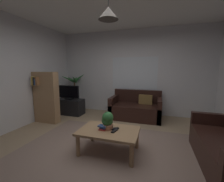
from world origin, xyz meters
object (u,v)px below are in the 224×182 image
object	(u,v)px
coffee_table	(109,133)
potted_plant_on_table	(108,120)
bookshelf_corner	(46,97)
tv_stand	(70,107)
couch_under_window	(136,109)
book_on_table_0	(103,129)
book_on_table_1	(103,127)
remote_on_table_1	(115,131)
book_on_table_2	(103,126)
pendant_lamp	(108,13)
remote_on_table_0	(115,129)
potted_palm_corner	(75,92)
tv	(69,92)

from	to	relation	value
coffee_table	potted_plant_on_table	world-z (taller)	potted_plant_on_table
bookshelf_corner	tv_stand	bearing A→B (deg)	77.40
couch_under_window	bookshelf_corner	size ratio (longest dim) A/B	1.06
coffee_table	book_on_table_0	bearing A→B (deg)	-164.08
book_on_table_0	book_on_table_1	size ratio (longest dim) A/B	1.10
coffee_table	remote_on_table_1	world-z (taller)	remote_on_table_1
couch_under_window	book_on_table_2	xyz separation A→B (m)	(-0.30, -2.01, 0.20)
bookshelf_corner	book_on_table_0	bearing A→B (deg)	-24.45
couch_under_window	pendant_lamp	xyz separation A→B (m)	(-0.19, -1.99, 2.06)
remote_on_table_0	bookshelf_corner	size ratio (longest dim) A/B	0.11
potted_plant_on_table	pendant_lamp	distance (m)	1.76
tv_stand	book_on_table_2	bearing A→B (deg)	-43.53
book_on_table_0	bookshelf_corner	xyz separation A→B (m)	(-2.03, 0.92, 0.29)
book_on_table_2	pendant_lamp	world-z (taller)	pendant_lamp
couch_under_window	remote_on_table_1	bearing A→B (deg)	-92.03
couch_under_window	remote_on_table_0	size ratio (longest dim) A/B	9.25
book_on_table_2	potted_palm_corner	distance (m)	2.99
potted_plant_on_table	bookshelf_corner	size ratio (longest dim) A/B	0.22
potted_plant_on_table	tv	xyz separation A→B (m)	(-1.91, 1.65, 0.16)
book_on_table_0	remote_on_table_1	distance (m)	0.22
remote_on_table_0	remote_on_table_1	world-z (taller)	same
couch_under_window	potted_palm_corner	size ratio (longest dim) A/B	1.09
tv_stand	book_on_table_0	bearing A→B (deg)	-43.55
book_on_table_2	pendant_lamp	size ratio (longest dim) A/B	0.32
couch_under_window	book_on_table_0	distance (m)	2.05
book_on_table_0	tv_stand	bearing A→B (deg)	136.45
potted_palm_corner	pendant_lamp	size ratio (longest dim) A/B	2.79
book_on_table_2	potted_palm_corner	size ratio (longest dim) A/B	0.11
book_on_table_0	remote_on_table_1	bearing A→B (deg)	-0.41
couch_under_window	coffee_table	world-z (taller)	couch_under_window
book_on_table_2	remote_on_table_0	bearing A→B (deg)	21.26
couch_under_window	tv	bearing A→B (deg)	-172.29
remote_on_table_0	potted_plant_on_table	xyz separation A→B (m)	(-0.13, -0.01, 0.15)
remote_on_table_1	pendant_lamp	xyz separation A→B (m)	(-0.12, 0.03, 1.91)
tv_stand	tv	bearing A→B (deg)	-90.00
couch_under_window	remote_on_table_0	world-z (taller)	couch_under_window
tv	book_on_table_2	bearing A→B (deg)	-43.17
book_on_table_2	potted_plant_on_table	distance (m)	0.14
remote_on_table_0	potted_plant_on_table	distance (m)	0.20
pendant_lamp	book_on_table_2	bearing A→B (deg)	-167.97
tv_stand	potted_palm_corner	world-z (taller)	potted_palm_corner
coffee_table	tv_stand	size ratio (longest dim) A/B	1.15
bookshelf_corner	book_on_table_2	bearing A→B (deg)	-24.36
coffee_table	tv_stand	world-z (taller)	tv_stand
book_on_table_1	remote_on_table_1	size ratio (longest dim) A/B	0.70
coffee_table	book_on_table_0	xyz separation A→B (m)	(-0.10, -0.03, 0.07)
book_on_table_0	remote_on_table_0	xyz separation A→B (m)	(0.19, 0.08, -0.00)
pendant_lamp	potted_palm_corner	bearing A→B (deg)	132.71
remote_on_table_0	book_on_table_1	bearing A→B (deg)	-113.84
remote_on_table_0	potted_plant_on_table	size ratio (longest dim) A/B	0.52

